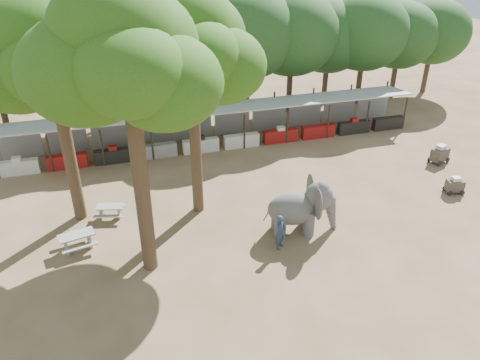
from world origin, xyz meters
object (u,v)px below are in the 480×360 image
object	(u,v)px
yard_tree_left	(47,58)
cart_front	(455,185)
yard_tree_back	(187,46)
picnic_table_far	(110,210)
picnic_table_near	(77,239)
yard_tree_center	(122,58)
elephant	(302,207)
cart_back	(440,154)
handler	(281,232)

from	to	relation	value
yard_tree_left	cart_front	bearing A→B (deg)	-9.75
yard_tree_left	yard_tree_back	world-z (taller)	yard_tree_back
picnic_table_far	picnic_table_near	bearing A→B (deg)	-111.74
yard_tree_center	yard_tree_back	size ratio (longest dim) A/B	1.06
picnic_table_near	elephant	bearing A→B (deg)	-21.20
cart_back	cart_front	bearing A→B (deg)	-133.61
cart_back	handler	bearing A→B (deg)	-175.59
cart_front	picnic_table_near	bearing A→B (deg)	-170.14
picnic_table_near	cart_back	world-z (taller)	cart_back
yard_tree_center	cart_back	distance (m)	21.36
elephant	cart_front	world-z (taller)	elephant
handler	elephant	bearing A→B (deg)	-12.24
yard_tree_left	cart_front	size ratio (longest dim) A/B	9.87
picnic_table_far	cart_front	size ratio (longest dim) A/B	1.44
cart_front	handler	bearing A→B (deg)	-158.32
picnic_table_far	elephant	bearing A→B (deg)	-9.95
yard_tree_back	elephant	xyz separation A→B (m)	(4.57, -3.52, -7.18)
yard_tree_left	yard_tree_back	size ratio (longest dim) A/B	0.97
elephant	handler	bearing A→B (deg)	-135.98
yard_tree_center	picnic_table_far	distance (m)	9.86
picnic_table_far	cart_back	world-z (taller)	cart_back
yard_tree_left	cart_front	xyz separation A→B (m)	(20.29, -3.49, -7.71)
picnic_table_near	picnic_table_far	bearing A→B (deg)	42.20
yard_tree_left	cart_back	distance (m)	23.18
yard_tree_back	cart_front	bearing A→B (deg)	-9.87
yard_tree_center	picnic_table_far	world-z (taller)	yard_tree_center
yard_tree_left	elephant	bearing A→B (deg)	-23.16
elephant	handler	size ratio (longest dim) A/B	2.06
elephant	cart_back	world-z (taller)	elephant
handler	cart_back	size ratio (longest dim) A/B	1.25
yard_tree_center	yard_tree_back	world-z (taller)	yard_tree_center
picnic_table_near	cart_front	bearing A→B (deg)	-14.27
picnic_table_near	cart_back	distance (m)	22.05
elephant	cart_front	bearing A→B (deg)	15.61
picnic_table_far	cart_back	bearing A→B (deg)	15.24
elephant	picnic_table_far	size ratio (longest dim) A/B	2.26
elephant	yard_tree_center	bearing A→B (deg)	-166.85
cart_front	cart_back	distance (m)	3.85
picnic_table_near	yard_tree_center	bearing A→B (deg)	-47.31
handler	cart_back	xyz separation A→B (m)	(12.79, 5.54, -0.30)
elephant	picnic_table_near	bearing A→B (deg)	-178.87
yard_tree_back	cart_back	distance (m)	17.80
picnic_table_near	cart_back	size ratio (longest dim) A/B	1.32
yard_tree_center	cart_back	xyz separation A→B (m)	(18.89, 5.01, -8.62)
yard_tree_center	yard_tree_back	xyz separation A→B (m)	(3.00, 4.00, -0.67)
picnic_table_far	cart_back	xyz separation A→B (m)	(20.26, 0.70, 0.14)
picnic_table_far	cart_back	distance (m)	20.27
cart_back	elephant	bearing A→B (deg)	-177.20
handler	cart_front	xyz separation A→B (m)	(11.18, 2.04, -0.40)
yard_tree_center	yard_tree_back	distance (m)	5.04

